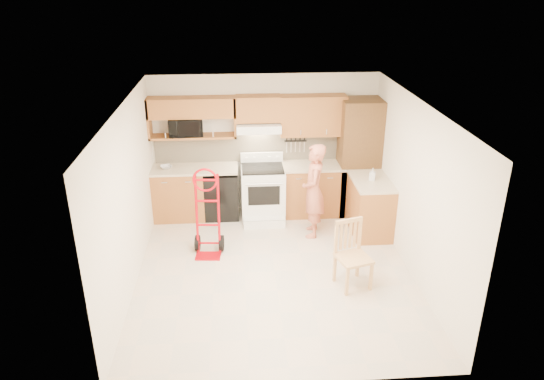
{
  "coord_description": "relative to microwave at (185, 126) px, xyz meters",
  "views": [
    {
      "loc": [
        -0.51,
        -6.41,
        4.11
      ],
      "look_at": [
        0.0,
        0.5,
        1.1
      ],
      "focal_mm": 33.5,
      "sensor_mm": 36.0,
      "label": 1
    }
  ],
  "objects": [
    {
      "name": "soap_bottle",
      "position": [
        3.07,
        -0.92,
        -0.61
      ],
      "size": [
        0.12,
        0.12,
        0.21
      ],
      "primitive_type": "imported",
      "rotation": [
        0.0,
        0.0,
        -0.39
      ],
      "color": "white",
      "rests_on": "countertop_return"
    },
    {
      "name": "floor",
      "position": [
        1.37,
        -2.08,
        -1.66
      ],
      "size": [
        4.0,
        4.5,
        0.02
      ],
      "primitive_type": "cube",
      "color": "beige",
      "rests_on": "ground"
    },
    {
      "name": "countertop_right",
      "position": [
        2.2,
        -0.13,
        -0.73
      ],
      "size": [
        1.14,
        0.63,
        0.04
      ],
      "primitive_type": "cube",
      "color": "beige",
      "rests_on": "lower_cab_right"
    },
    {
      "name": "upper_cab_left",
      "position": [
        0.12,
        0.0,
        0.33
      ],
      "size": [
        1.5,
        0.33,
        0.34
      ],
      "primitive_type": "cube",
      "color": "#945823",
      "rests_on": "wall_back"
    },
    {
      "name": "countertop_left",
      "position": [
        0.12,
        -0.13,
        -0.73
      ],
      "size": [
        1.5,
        0.63,
        0.04
      ],
      "primitive_type": "cube",
      "color": "beige",
      "rests_on": "lower_cab_left"
    },
    {
      "name": "dining_chair",
      "position": [
        2.44,
        -2.53,
        -1.17
      ],
      "size": [
        0.55,
        0.57,
        0.96
      ],
      "primitive_type": null,
      "rotation": [
        0.0,
        0.0,
        0.28
      ],
      "color": "#DFAE6D",
      "rests_on": "ground"
    },
    {
      "name": "wall_right",
      "position": [
        3.38,
        -2.08,
        -0.4
      ],
      "size": [
        0.02,
        4.5,
        2.5
      ],
      "primitive_type": "cube",
      "color": "white",
      "rests_on": "ground"
    },
    {
      "name": "range",
      "position": [
        1.31,
        -0.29,
        -1.09
      ],
      "size": [
        0.76,
        1.0,
        1.12
      ],
      "primitive_type": null,
      "color": "white",
      "rests_on": "ground"
    },
    {
      "name": "backsplash",
      "position": [
        1.37,
        0.15,
        -0.45
      ],
      "size": [
        3.92,
        0.03,
        0.55
      ],
      "primitive_type": "cube",
      "color": "beige",
      "rests_on": "wall_back"
    },
    {
      "name": "upper_cab_center",
      "position": [
        1.25,
        0.0,
        0.29
      ],
      "size": [
        0.76,
        0.33,
        0.44
      ],
      "primitive_type": "cube",
      "color": "#945823",
      "rests_on": "wall_back"
    },
    {
      "name": "wall_back",
      "position": [
        1.37,
        0.17,
        -0.4
      ],
      "size": [
        4.0,
        0.02,
        2.5
      ],
      "primitive_type": "cube",
      "color": "white",
      "rests_on": "ground"
    },
    {
      "name": "wall_front",
      "position": [
        1.37,
        -4.34,
        -0.4
      ],
      "size": [
        4.0,
        0.02,
        2.5
      ],
      "primitive_type": "cube",
      "color": "white",
      "rests_on": "ground"
    },
    {
      "name": "range_hood",
      "position": [
        1.25,
        -0.06,
        -0.02
      ],
      "size": [
        0.76,
        0.46,
        0.14
      ],
      "primitive_type": "cube",
      "color": "white",
      "rests_on": "wall_back"
    },
    {
      "name": "upper_shelf_mw",
      "position": [
        0.12,
        0.0,
        -0.18
      ],
      "size": [
        1.5,
        0.33,
        0.04
      ],
      "primitive_type": "cube",
      "color": "#945823",
      "rests_on": "wall_back"
    },
    {
      "name": "countertop_return",
      "position": [
        3.07,
        -0.94,
        -0.73
      ],
      "size": [
        0.63,
        1.0,
        0.04
      ],
      "primitive_type": "cube",
      "color": "beige",
      "rests_on": "cab_return_right"
    },
    {
      "name": "wall_left",
      "position": [
        -0.64,
        -2.08,
        -0.4
      ],
      "size": [
        0.02,
        4.5,
        2.5
      ],
      "primitive_type": "cube",
      "color": "white",
      "rests_on": "ground"
    },
    {
      "name": "microwave",
      "position": [
        0.0,
        0.0,
        0.0
      ],
      "size": [
        0.61,
        0.45,
        0.32
      ],
      "primitive_type": "imported",
      "rotation": [
        0.0,
        0.0,
        0.1
      ],
      "color": "black",
      "rests_on": "upper_shelf_mw"
    },
    {
      "name": "upper_cab_right",
      "position": [
        2.2,
        0.0,
        0.15
      ],
      "size": [
        1.14,
        0.33,
        0.7
      ],
      "primitive_type": "cube",
      "color": "#945823",
      "rests_on": "wall_back"
    },
    {
      "name": "pantry_tall",
      "position": [
        3.02,
        -0.14,
        -0.6
      ],
      "size": [
        0.7,
        0.6,
        2.1
      ],
      "primitive_type": "cube",
      "color": "brown",
      "rests_on": "ground"
    },
    {
      "name": "ceiling",
      "position": [
        1.37,
        -2.08,
        0.86
      ],
      "size": [
        4.0,
        4.5,
        0.02
      ],
      "primitive_type": "cube",
      "color": "white",
      "rests_on": "ground"
    },
    {
      "name": "cab_return_right",
      "position": [
        3.07,
        -0.94,
        -1.2
      ],
      "size": [
        0.6,
        1.0,
        0.9
      ],
      "primitive_type": "cube",
      "color": "#945823",
      "rests_on": "ground"
    },
    {
      "name": "hand_truck",
      "position": [
        0.38,
        -1.5,
        -1.0
      ],
      "size": [
        0.55,
        0.51,
        1.3
      ],
      "primitive_type": null,
      "rotation": [
        0.0,
        0.0,
        -0.08
      ],
      "color": "#BE0510",
      "rests_on": "ground"
    },
    {
      "name": "knife_strip",
      "position": [
        1.92,
        0.12,
        -0.41
      ],
      "size": [
        0.4,
        0.05,
        0.29
      ],
      "primitive_type": null,
      "color": "black",
      "rests_on": "backsplash"
    },
    {
      "name": "dishwasher",
      "position": [
        0.57,
        -0.14,
        -1.22
      ],
      "size": [
        0.6,
        0.6,
        0.85
      ],
      "primitive_type": "cube",
      "color": "black",
      "rests_on": "ground"
    },
    {
      "name": "person",
      "position": [
        2.1,
        -0.97,
        -0.85
      ],
      "size": [
        0.45,
        0.62,
        1.59
      ],
      "primitive_type": "imported",
      "rotation": [
        0.0,
        0.0,
        -1.69
      ],
      "color": "#C3674E",
      "rests_on": "ground"
    },
    {
      "name": "lower_cab_left",
      "position": [
        -0.18,
        -0.14,
        -1.2
      ],
      "size": [
        0.9,
        0.6,
        0.9
      ],
      "primitive_type": "cube",
      "color": "#945823",
      "rests_on": "ground"
    },
    {
      "name": "lower_cab_right",
      "position": [
        2.2,
        -0.14,
        -1.2
      ],
      "size": [
        1.14,
        0.6,
        0.9
      ],
      "primitive_type": "cube",
      "color": "#945823",
      "rests_on": "ground"
    },
    {
      "name": "bowl",
      "position": [
        -0.37,
        -0.14,
        -0.69
      ],
      "size": [
        0.26,
        0.26,
        0.05
      ],
      "primitive_type": "imported",
      "rotation": [
        0.0,
        0.0,
        0.38
      ],
      "color": "white",
      "rests_on": "countertop_left"
    }
  ]
}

